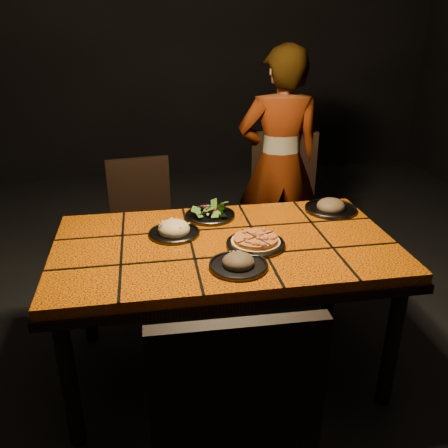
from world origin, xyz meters
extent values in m
cube|color=black|center=(0.00, 0.00, -0.02)|extent=(6.00, 7.00, 0.04)
cube|color=black|center=(0.00, 3.50, 1.50)|extent=(6.00, 0.04, 3.00)
cube|color=#E06207|center=(0.00, 0.00, 0.72)|extent=(1.60, 0.90, 0.05)
cube|color=black|center=(0.00, 0.00, 0.68)|extent=(1.62, 0.92, 0.04)
cylinder|color=black|center=(-0.72, -0.37, 0.33)|extent=(0.07, 0.07, 0.66)
cylinder|color=black|center=(0.72, -0.37, 0.33)|extent=(0.07, 0.07, 0.66)
cylinder|color=black|center=(-0.72, 0.37, 0.33)|extent=(0.07, 0.07, 0.66)
cylinder|color=black|center=(0.72, 0.37, 0.33)|extent=(0.07, 0.07, 0.66)
cube|color=black|center=(-0.14, -0.83, 0.50)|extent=(0.48, 0.48, 0.04)
cube|color=black|center=(-0.14, -1.04, 0.78)|extent=(0.47, 0.05, 0.51)
cylinder|color=black|center=(0.05, -0.64, 0.24)|extent=(0.04, 0.04, 0.48)
cylinder|color=black|center=(-0.33, -0.64, 0.24)|extent=(0.04, 0.04, 0.48)
cube|color=black|center=(-0.38, 0.83, 0.43)|extent=(0.45, 0.45, 0.04)
cube|color=black|center=(-0.40, 1.01, 0.67)|extent=(0.41, 0.09, 0.44)
cylinder|color=black|center=(-0.52, 0.64, 0.21)|extent=(0.03, 0.03, 0.41)
cylinder|color=black|center=(-0.20, 0.68, 0.21)|extent=(0.03, 0.03, 0.41)
cylinder|color=black|center=(-0.56, 0.97, 0.21)|extent=(0.03, 0.03, 0.41)
cylinder|color=black|center=(-0.24, 1.01, 0.21)|extent=(0.03, 0.03, 0.41)
cube|color=black|center=(0.56, 0.92, 0.49)|extent=(0.56, 0.56, 0.04)
cube|color=black|center=(0.62, 1.12, 0.76)|extent=(0.45, 0.17, 0.50)
cylinder|color=black|center=(0.33, 0.80, 0.23)|extent=(0.04, 0.04, 0.46)
cylinder|color=black|center=(0.68, 0.70, 0.23)|extent=(0.04, 0.04, 0.46)
cylinder|color=black|center=(0.43, 1.15, 0.23)|extent=(0.04, 0.04, 0.46)
cylinder|color=black|center=(0.79, 1.05, 0.23)|extent=(0.04, 0.04, 0.46)
imported|color=brown|center=(0.57, 1.07, 0.79)|extent=(0.61, 0.43, 1.58)
cylinder|color=#3B3B40|center=(0.13, -0.07, 0.76)|extent=(0.27, 0.27, 0.01)
torus|color=#3B3B40|center=(0.13, -0.07, 0.76)|extent=(0.28, 0.28, 0.01)
cylinder|color=#D5B56D|center=(0.13, -0.07, 0.77)|extent=(0.31, 0.31, 0.01)
cylinder|color=orange|center=(0.13, -0.07, 0.78)|extent=(0.27, 0.27, 0.02)
cylinder|color=#3B3B40|center=(-0.23, 0.12, 0.76)|extent=(0.25, 0.25, 0.01)
torus|color=#3B3B40|center=(-0.23, 0.12, 0.76)|extent=(0.25, 0.25, 0.01)
ellipsoid|color=#F8E4A3|center=(-0.23, 0.12, 0.78)|extent=(0.15, 0.15, 0.08)
cylinder|color=#3B3B40|center=(-0.03, 0.31, 0.76)|extent=(0.26, 0.26, 0.01)
torus|color=#3B3B40|center=(-0.03, 0.31, 0.76)|extent=(0.27, 0.27, 0.01)
cylinder|color=#3B3B40|center=(0.01, -0.26, 0.76)|extent=(0.25, 0.25, 0.01)
torus|color=#3B3B40|center=(0.01, -0.26, 0.76)|extent=(0.25, 0.25, 0.01)
ellipsoid|color=brown|center=(0.01, -0.26, 0.78)|extent=(0.15, 0.15, 0.08)
cylinder|color=#3B3B40|center=(0.64, 0.29, 0.76)|extent=(0.28, 0.28, 0.01)
torus|color=#3B3B40|center=(0.64, 0.29, 0.76)|extent=(0.28, 0.28, 0.01)
ellipsoid|color=brown|center=(0.64, 0.29, 0.79)|extent=(0.17, 0.17, 0.09)
camera|label=1|loc=(-0.34, -1.99, 1.73)|focal=38.00mm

